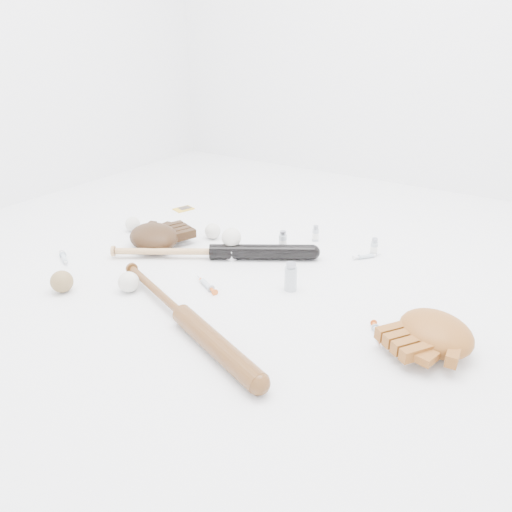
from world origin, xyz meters
The scene contains 21 objects.
bat_dark centered at (-0.21, 0.06, 0.03)m, with size 0.85×0.06×0.06m, color black, non-canonical shape.
bat_wood centered at (0.00, -0.37, 0.03)m, with size 0.86×0.06×0.06m, color brown, non-canonical shape.
glove_dark centered at (-0.49, 0.02, 0.05)m, with size 0.28×0.28×0.10m, color #331E0E, non-canonical shape.
glove_tan centered at (0.70, -0.07, 0.05)m, with size 0.28×0.28×0.10m, color brown, non-canonical shape.
trading_card centered at (-0.70, 0.45, 0.00)m, with size 0.07×0.09×0.01m, color gold.
pedestal centered at (-0.16, 0.12, 0.02)m, with size 0.08×0.08×0.04m, color white.
baseball_on_pedestal centered at (-0.16, 0.12, 0.08)m, with size 0.08×0.08×0.08m, color silver.
baseball_left centered at (-0.70, 0.10, 0.03)m, with size 0.07×0.07×0.07m, color silver.
baseball_upper centered at (-0.34, 0.23, 0.03)m, with size 0.07×0.07×0.07m, color silver.
baseball_mid centered at (-0.29, -0.31, 0.04)m, with size 0.07×0.07×0.07m, color silver.
baseball_aged centered at (-0.49, -0.44, 0.04)m, with size 0.08×0.08×0.08m, color olive.
syringe_0 centered at (-0.70, -0.28, 0.01)m, with size 0.16×0.03×0.02m, color #ADBCC6, non-canonical shape.
syringe_1 centered at (-0.09, -0.14, 0.01)m, with size 0.17×0.03×0.02m, color #ADBCC6, non-canonical shape.
syringe_2 centered at (0.30, 0.40, 0.01)m, with size 0.14×0.02×0.02m, color #ADBCC6, non-canonical shape.
syringe_3 centered at (0.54, -0.11, 0.01)m, with size 0.15×0.03×0.02m, color #ADBCC6, non-canonical shape.
vial_0 centered at (0.05, 0.45, 0.03)m, with size 0.02×0.02×0.06m, color #AEB8BF.
vial_1 centered at (0.32, 0.45, 0.04)m, with size 0.03×0.03×0.07m, color #AEB8BF.
vial_2 centered at (-0.02, 0.29, 0.04)m, with size 0.03×0.03×0.08m, color #AEB8BF.
vial_3 centered at (0.18, 0.01, 0.05)m, with size 0.04×0.04×0.10m, color #AEB8BF.
vial_4 centered at (-0.50, -0.05, 0.04)m, with size 0.03×0.03×0.08m, color #AEB8BF.
vial_5 centered at (0.05, 0.45, 0.04)m, with size 0.03×0.03×0.07m, color #AEB8BF.
Camera 1 is at (0.93, -1.37, 0.86)m, focal length 35.00 mm.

